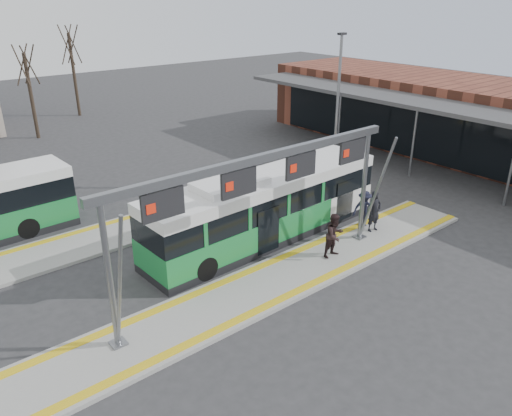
# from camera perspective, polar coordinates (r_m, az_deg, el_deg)

# --- Properties ---
(ground) EXTENTS (120.00, 120.00, 0.00)m
(ground) POSITION_cam_1_polar(r_m,az_deg,el_deg) (19.99, 2.17, -8.56)
(ground) COLOR #2D2D30
(ground) RESTS_ON ground
(platform_main) EXTENTS (22.00, 3.00, 0.15)m
(platform_main) POSITION_cam_1_polar(r_m,az_deg,el_deg) (19.95, 2.17, -8.38)
(platform_main) COLOR gray
(platform_main) RESTS_ON ground
(platform_second) EXTENTS (20.00, 3.00, 0.15)m
(platform_second) POSITION_cam_1_polar(r_m,az_deg,el_deg) (24.25, -17.88, -3.48)
(platform_second) COLOR gray
(platform_second) RESTS_ON ground
(tactile_main) EXTENTS (22.00, 2.65, 0.02)m
(tactile_main) POSITION_cam_1_polar(r_m,az_deg,el_deg) (19.91, 2.18, -8.17)
(tactile_main) COLOR gold
(tactile_main) RESTS_ON platform_main
(tactile_second) EXTENTS (20.00, 0.35, 0.02)m
(tactile_second) POSITION_cam_1_polar(r_m,az_deg,el_deg) (25.20, -18.93, -2.37)
(tactile_second) COLOR gold
(tactile_second) RESTS_ON platform_second
(gantry) EXTENTS (13.00, 1.68, 5.20)m
(gantry) POSITION_cam_1_polar(r_m,az_deg,el_deg) (18.05, 1.01, 3.04)
(gantry) COLOR slate
(gantry) RESTS_ON platform_main
(station_building) EXTENTS (11.50, 32.00, 5.00)m
(station_building) POSITION_cam_1_polar(r_m,az_deg,el_deg) (37.98, 23.61, 9.25)
(station_building) COLOR brown
(station_building) RESTS_ON ground
(hero_bus) EXTENTS (12.32, 2.97, 3.37)m
(hero_bus) POSITION_cam_1_polar(r_m,az_deg,el_deg) (22.78, 1.06, 0.03)
(hero_bus) COLOR black
(hero_bus) RESTS_ON ground
(passenger_a) EXTENTS (0.76, 0.55, 1.96)m
(passenger_a) POSITION_cam_1_polar(r_m,az_deg,el_deg) (24.07, 13.39, -0.38)
(passenger_a) COLOR black
(passenger_a) RESTS_ON platform_main
(passenger_b) EXTENTS (0.95, 0.74, 1.96)m
(passenger_b) POSITION_cam_1_polar(r_m,az_deg,el_deg) (21.41, 8.98, -3.10)
(passenger_b) COLOR black
(passenger_b) RESTS_ON platform_main
(passenger_c) EXTENTS (1.33, 1.11, 1.79)m
(passenger_c) POSITION_cam_1_polar(r_m,az_deg,el_deg) (24.50, 12.24, -0.06)
(passenger_c) COLOR black
(passenger_c) RESTS_ON platform_main
(tree_left) EXTENTS (1.40, 1.40, 7.33)m
(tree_left) POSITION_cam_1_polar(r_m,az_deg,el_deg) (42.43, -24.82, 14.56)
(tree_left) COLOR #382B21
(tree_left) RESTS_ON ground
(tree_mid) EXTENTS (1.40, 1.40, 8.30)m
(tree_mid) POSITION_cam_1_polar(r_m,az_deg,el_deg) (49.35, -20.50, 17.04)
(tree_mid) COLOR #382B21
(tree_mid) RESTS_ON ground
(lamp_east) EXTENTS (0.50, 0.25, 8.64)m
(lamp_east) POSITION_cam_1_polar(r_m,az_deg,el_deg) (28.83, 9.26, 11.07)
(lamp_east) COLOR slate
(lamp_east) RESTS_ON ground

